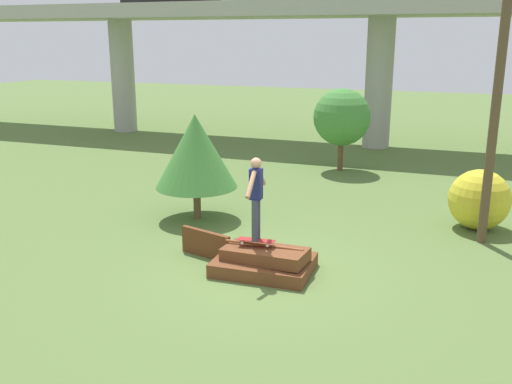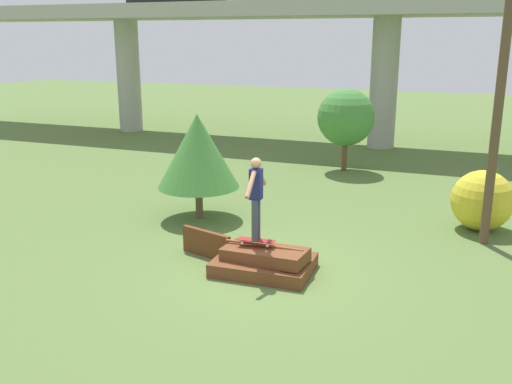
% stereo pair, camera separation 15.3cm
% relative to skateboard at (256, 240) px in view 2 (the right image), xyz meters
% --- Properties ---
extents(ground_plane, '(80.00, 80.00, 0.00)m').
position_rel_skateboard_xyz_m(ground_plane, '(0.14, 0.05, -0.64)').
color(ground_plane, '#567038').
extents(scrap_pile, '(1.92, 1.41, 0.57)m').
position_rel_skateboard_xyz_m(scrap_pile, '(0.16, 0.02, -0.43)').
color(scrap_pile, brown).
rests_on(scrap_pile, ground_plane).
extents(scrap_plank_loose, '(1.23, 0.45, 0.57)m').
position_rel_skateboard_xyz_m(scrap_plank_loose, '(-1.25, 0.35, -0.36)').
color(scrap_plank_loose, '#5B3319').
rests_on(scrap_plank_loose, ground_plane).
extents(skateboard, '(0.74, 0.24, 0.09)m').
position_rel_skateboard_xyz_m(skateboard, '(0.00, 0.00, 0.00)').
color(skateboard, maroon).
rests_on(skateboard, scrap_pile).
extents(skater, '(0.23, 1.14, 1.63)m').
position_rel_skateboard_xyz_m(skater, '(-0.00, -0.00, 0.95)').
color(skater, '#383D4C').
rests_on(skater, skateboard).
extents(highway_overpass, '(44.00, 4.32, 5.83)m').
position_rel_skateboard_xyz_m(highway_overpass, '(0.14, 13.98, 4.47)').
color(highway_overpass, '#A8A59E').
rests_on(highway_overpass, ground_plane).
extents(utility_pole, '(1.30, 0.20, 8.90)m').
position_rel_skateboard_xyz_m(utility_pole, '(4.17, 3.32, 3.93)').
color(utility_pole, brown).
rests_on(utility_pole, ground_plane).
extents(tree_behind_left, '(2.04, 2.04, 2.65)m').
position_rel_skateboard_xyz_m(tree_behind_left, '(-2.56, 2.64, 1.09)').
color(tree_behind_left, brown).
rests_on(tree_behind_left, ground_plane).
extents(tree_behind_right, '(1.92, 1.92, 2.80)m').
position_rel_skateboard_xyz_m(tree_behind_right, '(-0.32, 9.21, 1.19)').
color(tree_behind_right, brown).
rests_on(tree_behind_right, ground_plane).
extents(bush_yellow_flowering, '(1.44, 1.44, 1.44)m').
position_rel_skateboard_xyz_m(bush_yellow_flowering, '(4.08, 4.27, 0.08)').
color(bush_yellow_flowering, gold).
rests_on(bush_yellow_flowering, ground_plane).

